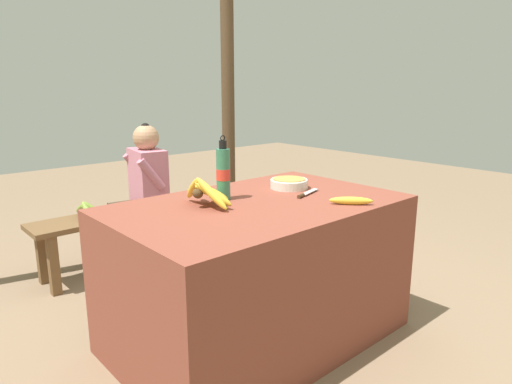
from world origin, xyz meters
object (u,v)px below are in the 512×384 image
at_px(serving_bowl, 289,183).
at_px(seated_vendor, 142,184).
at_px(loose_banana_front, 351,201).
at_px(support_post_far, 228,106).
at_px(banana_bunch_ripe, 206,191).
at_px(knife, 305,194).
at_px(water_bottle, 223,173).
at_px(banana_bunch_green, 88,209).
at_px(wooden_bench, 144,216).

bearing_deg(serving_bowl, seated_vendor, 102.97).
distance_m(loose_banana_front, support_post_far, 2.33).
distance_m(banana_bunch_ripe, loose_banana_front, 0.72).
relative_size(serving_bowl, knife, 0.98).
bearing_deg(loose_banana_front, banana_bunch_ripe, 141.10).
bearing_deg(loose_banana_front, serving_bowl, 85.81).
xyz_separation_m(serving_bowl, seated_vendor, (-0.29, 1.24, -0.17)).
xyz_separation_m(water_bottle, seated_vendor, (0.16, 1.20, -0.28)).
bearing_deg(seated_vendor, banana_bunch_ripe, 85.35).
relative_size(water_bottle, banana_bunch_green, 1.17).
bearing_deg(water_bottle, banana_bunch_ripe, -159.82).
relative_size(banana_bunch_ripe, serving_bowl, 1.61).
distance_m(serving_bowl, seated_vendor, 1.29).
height_order(banana_bunch_ripe, banana_bunch_green, banana_bunch_ripe).
bearing_deg(wooden_bench, loose_banana_front, -82.03).
bearing_deg(banana_bunch_ripe, knife, -18.25).
height_order(serving_bowl, support_post_far, support_post_far).
bearing_deg(knife, serving_bowl, 53.34).
distance_m(serving_bowl, water_bottle, 0.46).
xyz_separation_m(knife, seated_vendor, (-0.22, 1.43, -0.15)).
distance_m(seated_vendor, support_post_far, 1.33).
bearing_deg(banana_bunch_ripe, loose_banana_front, -38.90).
height_order(water_bottle, loose_banana_front, water_bottle).
xyz_separation_m(water_bottle, wooden_bench, (0.17, 1.22, -0.53)).
bearing_deg(banana_bunch_green, water_bottle, -78.39).
bearing_deg(serving_bowl, banana_bunch_green, 118.80).
distance_m(serving_bowl, loose_banana_front, 0.47).
bearing_deg(banana_bunch_green, support_post_far, 14.12).
distance_m(loose_banana_front, knife, 0.28).
xyz_separation_m(wooden_bench, seated_vendor, (-0.01, -0.02, 0.26)).
xyz_separation_m(water_bottle, banana_bunch_green, (-0.25, 1.22, -0.40)).
distance_m(banana_bunch_ripe, wooden_bench, 1.40).
bearing_deg(water_bottle, loose_banana_front, -51.03).
xyz_separation_m(water_bottle, support_post_far, (1.31, 1.61, 0.25)).
bearing_deg(banana_bunch_ripe, water_bottle, 20.18).
relative_size(loose_banana_front, seated_vendor, 0.17).
xyz_separation_m(banana_bunch_ripe, banana_bunch_green, (-0.10, 1.28, -0.34)).
xyz_separation_m(knife, wooden_bench, (-0.21, 1.45, -0.41)).
bearing_deg(water_bottle, wooden_bench, 82.20).
height_order(banana_bunch_ripe, serving_bowl, banana_bunch_ripe).
distance_m(banana_bunch_ripe, serving_bowl, 0.60).
xyz_separation_m(banana_bunch_green, support_post_far, (1.56, 0.39, 0.65)).
relative_size(banana_bunch_ripe, water_bottle, 1.04).
xyz_separation_m(banana_bunch_ripe, loose_banana_front, (0.56, -0.45, -0.06)).
bearing_deg(support_post_far, banana_bunch_ripe, -131.12).
bearing_deg(wooden_bench, banana_bunch_ripe, -103.94).
xyz_separation_m(banana_bunch_ripe, knife, (0.53, -0.17, -0.07)).
distance_m(water_bottle, loose_banana_front, 0.66).
height_order(serving_bowl, seated_vendor, seated_vendor).
height_order(wooden_bench, support_post_far, support_post_far).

